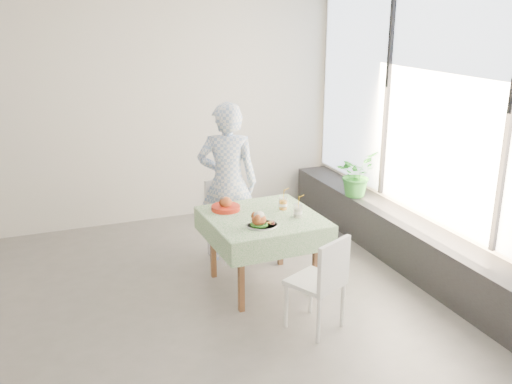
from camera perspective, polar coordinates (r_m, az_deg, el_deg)
name	(u,v)px	position (r m, az deg, el deg)	size (l,w,h in m)	color
floor	(150,318)	(5.29, -10.56, -12.32)	(6.00, 6.00, 0.00)	#5D5B58
wall_back	(102,116)	(7.17, -15.16, 7.37)	(6.00, 0.02, 2.80)	silver
wall_front	(248,312)	(2.49, -0.79, -11.89)	(6.00, 0.02, 2.80)	silver
wall_right	(440,138)	(6.01, 17.96, 5.16)	(0.02, 5.00, 2.80)	silver
window_pane	(440,113)	(5.94, 17.96, 7.49)	(0.01, 4.80, 2.18)	#D1E0F9
window_ledge	(414,247)	(6.23, 15.51, -5.30)	(0.40, 4.80, 0.50)	black
cafe_table	(263,243)	(5.57, 0.67, -5.11)	(1.07, 1.07, 0.74)	brown
chair_far	(230,233)	(6.31, -2.65, -4.16)	(0.48, 0.48, 0.86)	white
chair_near	(316,300)	(4.98, 6.03, -10.68)	(0.54, 0.54, 0.85)	white
diner	(228,183)	(6.05, -2.86, 0.90)	(0.63, 0.42, 1.74)	#84A2D3
main_dish	(261,222)	(5.18, 0.47, -2.98)	(0.29, 0.29, 0.15)	white
juice_cup_orange	(283,204)	(5.61, 2.72, -1.21)	(0.09, 0.09, 0.25)	white
juice_cup_lemonade	(298,211)	(5.42, 4.21, -1.94)	(0.09, 0.09, 0.25)	white
second_dish	(226,206)	(5.61, -3.05, -1.43)	(0.28, 0.28, 0.13)	#B62412
potted_plant	(356,174)	(6.85, 9.95, 1.79)	(0.48, 0.42, 0.53)	#25712B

